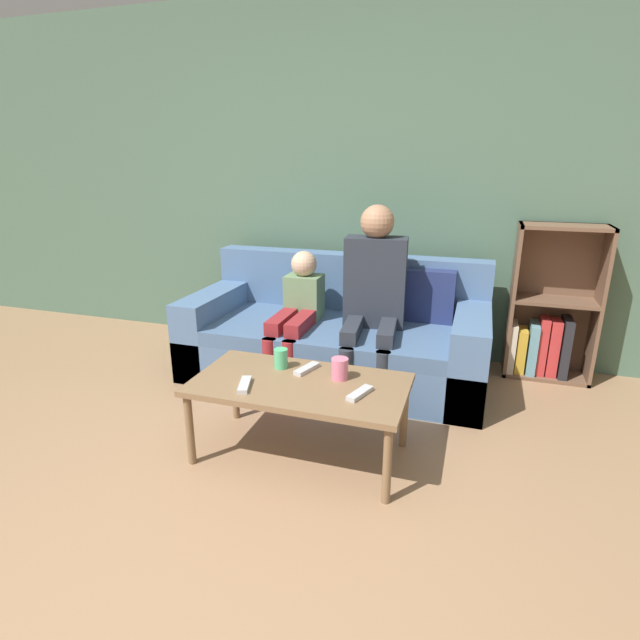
% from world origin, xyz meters
% --- Properties ---
extents(ground_plane, '(22.00, 22.00, 0.00)m').
position_xyz_m(ground_plane, '(0.00, 0.00, 0.00)').
color(ground_plane, '#997251').
extents(wall_back, '(12.00, 0.06, 2.60)m').
position_xyz_m(wall_back, '(0.00, 2.62, 1.30)').
color(wall_back, '#4C6B56').
rests_on(wall_back, ground_plane).
extents(couch, '(2.03, 0.94, 0.81)m').
position_xyz_m(couch, '(0.05, 2.03, 0.27)').
color(couch, '#4C6B93').
rests_on(couch, ground_plane).
extents(bookshelf, '(0.56, 0.28, 1.06)m').
position_xyz_m(bookshelf, '(1.44, 2.46, 0.41)').
color(bookshelf, brown).
rests_on(bookshelf, ground_plane).
extents(coffee_table, '(1.07, 0.57, 0.41)m').
position_xyz_m(coffee_table, '(0.16, 0.98, 0.37)').
color(coffee_table, brown).
rests_on(coffee_table, ground_plane).
extents(person_adult, '(0.42, 0.67, 1.20)m').
position_xyz_m(person_adult, '(0.32, 1.96, 0.68)').
color(person_adult, '#282D38').
rests_on(person_adult, ground_plane).
extents(person_child, '(0.25, 0.64, 0.87)m').
position_xyz_m(person_child, '(-0.19, 1.89, 0.50)').
color(person_child, maroon).
rests_on(person_child, ground_plane).
extents(cup_near, '(0.07, 0.07, 0.11)m').
position_xyz_m(cup_near, '(-0.00, 1.11, 0.47)').
color(cup_near, '#4CB77A').
rests_on(cup_near, coffee_table).
extents(cup_far, '(0.09, 0.09, 0.11)m').
position_xyz_m(cup_far, '(0.33, 1.07, 0.47)').
color(cup_far, pink).
rests_on(cup_far, coffee_table).
extents(tv_remote_0, '(0.10, 0.18, 0.02)m').
position_xyz_m(tv_remote_0, '(-0.08, 0.84, 0.42)').
color(tv_remote_0, '#B7B7BC').
rests_on(tv_remote_0, coffee_table).
extents(tv_remote_1, '(0.10, 0.18, 0.02)m').
position_xyz_m(tv_remote_1, '(0.48, 0.92, 0.42)').
color(tv_remote_1, '#B7B7BC').
rests_on(tv_remote_1, coffee_table).
extents(tv_remote_2, '(0.10, 0.18, 0.02)m').
position_xyz_m(tv_remote_2, '(0.14, 1.12, 0.42)').
color(tv_remote_2, '#B7B7BC').
rests_on(tv_remote_2, coffee_table).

